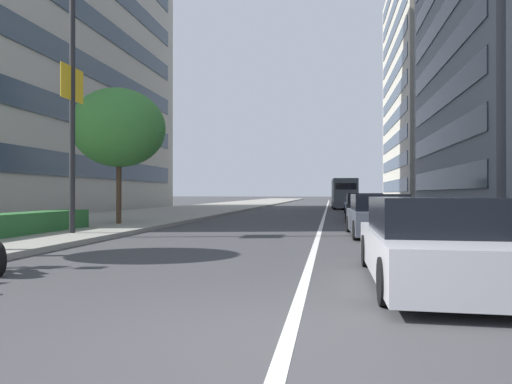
# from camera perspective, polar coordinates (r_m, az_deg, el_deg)

# --- Properties ---
(ground_plane) EXTENTS (400.00, 400.00, 0.00)m
(ground_plane) POSITION_cam_1_polar(r_m,az_deg,el_deg) (4.39, 3.85, -19.28)
(ground_plane) COLOR #3A3A3D
(sidewalk_right_plaza) EXTENTS (160.00, 8.87, 0.15)m
(sidewalk_right_plaza) POSITION_cam_1_polar(r_m,az_deg,el_deg) (35.97, -8.59, -2.35)
(sidewalk_right_plaza) COLOR gray
(sidewalk_right_plaza) RESTS_ON ground
(lane_centre_stripe) EXTENTS (110.00, 0.16, 0.01)m
(lane_centre_stripe) POSITION_cam_1_polar(r_m,az_deg,el_deg) (39.16, 9.06, -2.28)
(lane_centre_stripe) COLOR silver
(lane_centre_stripe) RESTS_ON ground
(car_mid_block_traffic) EXTENTS (4.67, 1.84, 1.38)m
(car_mid_block_traffic) POSITION_cam_1_polar(r_m,az_deg,el_deg) (7.54, 21.39, -6.18)
(car_mid_block_traffic) COLOR #B7B7BC
(car_mid_block_traffic) RESTS_ON ground
(car_far_down_avenue) EXTENTS (4.41, 1.98, 1.42)m
(car_far_down_avenue) POSITION_cam_1_polar(r_m,az_deg,el_deg) (15.32, 15.50, -3.11)
(car_far_down_avenue) COLOR #4C515B
(car_far_down_avenue) RESTS_ON ground
(car_following_behind) EXTENTS (4.62, 1.98, 1.45)m
(car_following_behind) POSITION_cam_1_polar(r_m,az_deg,el_deg) (23.62, 13.79, -2.01)
(car_following_behind) COLOR black
(car_following_behind) RESTS_ON ground
(car_approaching_light) EXTENTS (4.42, 1.90, 1.35)m
(car_approaching_light) POSITION_cam_1_polar(r_m,az_deg,el_deg) (31.62, 13.12, -1.63)
(car_approaching_light) COLOR navy
(car_approaching_light) RESTS_ON ground
(delivery_van_ahead) EXTENTS (5.61, 2.30, 2.76)m
(delivery_van_ahead) POSITION_cam_1_polar(r_m,az_deg,el_deg) (41.25, 11.34, -0.13)
(delivery_van_ahead) COLOR #4C5156
(delivery_van_ahead) RESTS_ON ground
(street_lamp_with_banners) EXTENTS (1.26, 2.35, 7.87)m
(street_lamp_with_banners) POSITION_cam_1_polar(r_m,az_deg,el_deg) (15.78, -21.62, 12.61)
(street_lamp_with_banners) COLOR #232326
(street_lamp_with_banners) RESTS_ON sidewalk_right_plaza
(clipped_hedge_bed) EXTENTS (5.70, 1.10, 0.67)m
(clipped_hedge_bed) POSITION_cam_1_polar(r_m,az_deg,el_deg) (16.07, -27.69, -3.56)
(clipped_hedge_bed) COLOR #28602D
(clipped_hedge_bed) RESTS_ON sidewalk_right_plaza
(street_tree_mid_sidewalk) EXTENTS (3.95, 3.95, 5.79)m
(street_tree_mid_sidewalk) POSITION_cam_1_polar(r_m,az_deg,el_deg) (19.99, -17.32, 7.91)
(street_tree_mid_sidewalk) COLOR #473323
(street_tree_mid_sidewalk) RESTS_ON sidewalk_right_plaza
(office_tower_near_left) EXTENTS (23.82, 17.62, 29.93)m
(office_tower_near_left) POSITION_cam_1_polar(r_m,az_deg,el_deg) (62.85, 25.49, 12.26)
(office_tower_near_left) COLOR #B7B2A3
(office_tower_near_left) RESTS_ON ground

